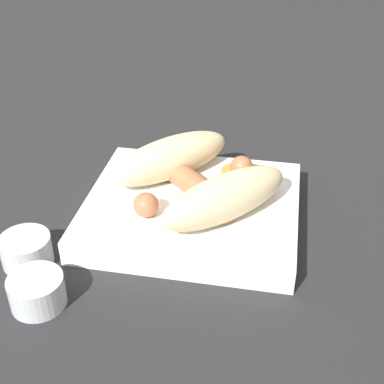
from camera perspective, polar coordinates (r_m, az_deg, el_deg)
name	(u,v)px	position (r m, az deg, el deg)	size (l,w,h in m)	color
ground_plane	(192,220)	(0.60, 0.00, -3.01)	(3.00, 3.00, 0.00)	#232326
food_tray	(192,210)	(0.60, 0.00, -1.93)	(0.23, 0.20, 0.03)	white
bread_roll	(196,176)	(0.58, 0.46, 1.69)	(0.22, 0.22, 0.05)	beige
sausage	(196,185)	(0.59, 0.47, 0.76)	(0.12, 0.12, 0.03)	#B26642
pickled_veggies	(243,176)	(0.63, 5.47, 1.75)	(0.07, 0.07, 0.00)	orange
condiment_cup_near	(27,251)	(0.56, -17.23, -6.07)	(0.05, 0.05, 0.03)	silver
condiment_cup_far	(37,293)	(0.52, -16.18, -10.27)	(0.05, 0.05, 0.03)	silver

